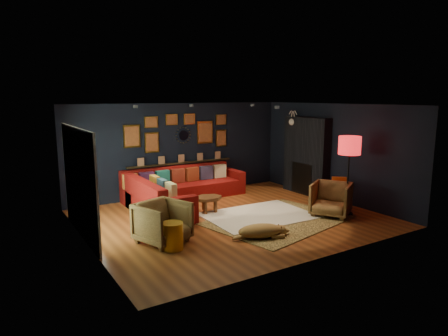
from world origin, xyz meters
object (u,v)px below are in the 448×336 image
sectional (175,192)px  armchair_right (331,198)px  coffee_table (208,200)px  dog (260,228)px  floor_lamp (350,148)px  pouf (181,215)px  orange_chair (339,190)px  armchair_left (163,220)px  gold_stool (172,236)px

sectional → armchair_right: 3.93m
coffee_table → dog: 2.09m
armchair_right → floor_lamp: size_ratio=0.47×
sectional → pouf: size_ratio=5.70×
orange_chair → floor_lamp: bearing=-77.4°
orange_chair → floor_lamp: 1.28m
armchair_left → gold_stool: (0.02, -0.40, -0.19)m
armchair_left → pouf: bearing=25.8°
armchair_right → orange_chair: (0.70, 0.40, 0.01)m
armchair_left → armchair_right: bearing=-26.3°
armchair_left → armchair_right: size_ratio=1.01×
pouf → dog: 1.87m
coffee_table → armchair_left: (-1.71, -1.28, 0.11)m
armchair_right → coffee_table: bearing=-158.1°
dog → armchair_left: bearing=173.5°
dog → pouf: bearing=139.2°
orange_chair → armchair_right: bearing=-108.1°
floor_lamp → sectional: bearing=136.4°
orange_chair → dog: (-3.04, -0.76, -0.24)m
coffee_table → dog: size_ratio=0.61×
armchair_right → sectional: bearing=-168.5°
floor_lamp → dog: floor_lamp is taller
gold_stool → dog: bearing=-13.5°
armchair_right → floor_lamp: 1.23m
coffee_table → armchair_left: bearing=-143.2°
sectional → coffee_table: bearing=-73.1°
armchair_left → gold_stool: armchair_left is taller
sectional → floor_lamp: size_ratio=1.82×
sectional → pouf: 1.71m
pouf → gold_stool: bearing=-122.3°
gold_stool → floor_lamp: bearing=-2.1°
coffee_table → floor_lamp: (2.77, -1.84, 1.26)m
armchair_right → orange_chair: size_ratio=1.13×
gold_stool → dog: (1.72, -0.41, -0.04)m
pouf → orange_chair: orange_chair is taller
armchair_right → armchair_left: bearing=-128.2°
sectional → dog: bearing=-83.4°
coffee_table → armchair_right: size_ratio=0.86×
armchair_right → dog: 2.38m
gold_stool → orange_chair: size_ratio=0.65×
sectional → pouf: (-0.59, -1.61, -0.09)m
sectional → gold_stool: sectional is taller
dog → armchair_right: bearing=27.4°
sectional → armchair_right: armchair_right is taller
dog → orange_chair: bearing=32.6°
gold_stool → coffee_table: bearing=44.8°
coffee_table → armchair_right: bearing=-36.1°
coffee_table → pouf: 1.05m
armchair_right → floor_lamp: bearing=42.1°
pouf → sectional: bearing=70.0°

